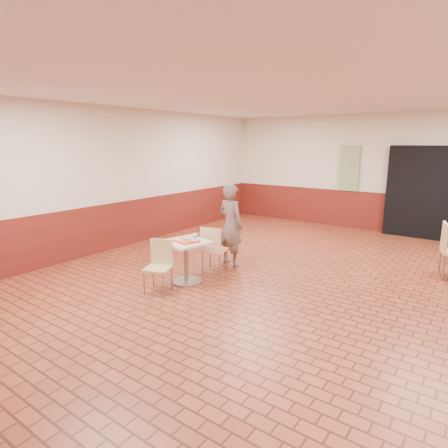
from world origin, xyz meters
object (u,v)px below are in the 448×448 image
Objects in this scene: chair_main_front at (159,263)px; customer at (231,225)px; ring_donut at (183,237)px; paper_cup at (195,236)px; main_table at (186,255)px; chair_main_back at (213,247)px; long_john_donut at (187,240)px; serving_tray at (186,240)px.

customer reaches higher than chair_main_front.
ring_donut is 0.21m from paper_cup.
main_table is 0.85× the size of chair_main_back.
chair_main_back is at bearing 76.57° from ring_donut.
chair_main_front is at bearing -114.46° from long_john_donut.
chair_main_back is 0.69m from ring_donut.
serving_tray is (-0.06, -1.19, -0.05)m from customer.
customer is at bearing 91.63° from long_john_donut.
chair_main_back is at bearing 98.88° from customer.
ring_donut is at bearing -160.40° from paper_cup.
ring_donut is at bearing 159.73° from main_table.
long_john_donut reaches higher than main_table.
ring_donut is at bearing 91.93° from customer.
serving_tray is 0.16m from paper_cup.
chair_main_front is 0.61m from ring_donut.
main_table is 0.88× the size of chair_main_front.
ring_donut is at bearing 68.18° from chair_main_front.
chair_main_back is at bearing 61.44° from chair_main_front.
customer is 14.60× the size of ring_donut.
serving_tray is (0.10, 0.50, 0.27)m from chair_main_front.
paper_cup is (0.11, 0.10, 0.06)m from serving_tray.
ring_donut is 0.62× the size of long_john_donut.
ring_donut is 0.22m from long_john_donut.
chair_main_back is 2.09× the size of serving_tray.
main_table is 0.30m from long_john_donut.
customer is at bearing 63.70° from chair_main_front.
customer is (0.01, 0.54, 0.30)m from chair_main_back.
long_john_donut is (0.10, -0.07, 0.04)m from serving_tray.
chair_main_back reaches higher than main_table.
chair_main_front is 0.58m from serving_tray.
main_table is 1.22m from customer.
customer is at bearing 92.49° from paper_cup.
ring_donut is (-0.15, -1.15, -0.02)m from customer.
chair_main_front is 1.73m from customer.
chair_main_back is 0.54× the size of customer.
customer is 16.27× the size of paper_cup.
paper_cup is (0.21, 0.61, 0.33)m from chair_main_front.
main_table is 7.48× the size of paper_cup.
long_john_donut is at bearing 44.66° from chair_main_front.
long_john_donut reaches higher than ring_donut.
long_john_donut is at bearing -37.29° from serving_tray.
customer reaches higher than ring_donut.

